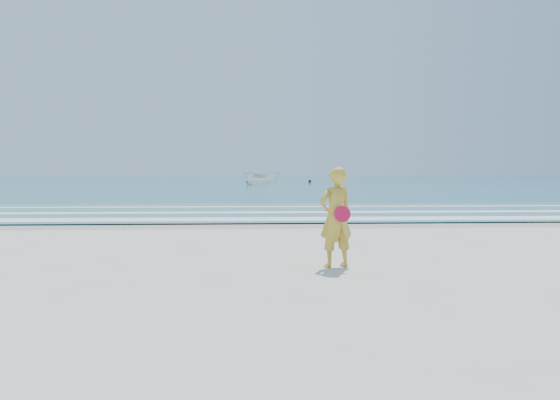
{
  "coord_description": "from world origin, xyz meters",
  "views": [
    {
      "loc": [
        -0.55,
        -7.31,
        1.59
      ],
      "look_at": [
        0.06,
        4.0,
        1.0
      ],
      "focal_mm": 35.0,
      "sensor_mm": 36.0,
      "label": 1
    }
  ],
  "objects": [
    {
      "name": "ground",
      "position": [
        0.0,
        0.0,
        0.0
      ],
      "size": [
        400.0,
        400.0,
        0.0
      ],
      "primitive_type": "plane",
      "color": "silver",
      "rests_on": "ground"
    },
    {
      "name": "wet_sand",
      "position": [
        0.0,
        9.0,
        0.0
      ],
      "size": [
        400.0,
        2.4,
        0.0
      ],
      "primitive_type": "cube",
      "color": "#B2A893",
      "rests_on": "ground"
    },
    {
      "name": "ocean",
      "position": [
        0.0,
        105.0,
        0.02
      ],
      "size": [
        400.0,
        190.0,
        0.04
      ],
      "primitive_type": "cube",
      "color": "#19727F",
      "rests_on": "ground"
    },
    {
      "name": "shallow",
      "position": [
        0.0,
        14.0,
        0.04
      ],
      "size": [
        400.0,
        10.0,
        0.01
      ],
      "primitive_type": "cube",
      "color": "#59B7AD",
      "rests_on": "ocean"
    },
    {
      "name": "foam_near",
      "position": [
        0.0,
        10.3,
        0.05
      ],
      "size": [
        400.0,
        1.4,
        0.01
      ],
      "primitive_type": "cube",
      "color": "white",
      "rests_on": "shallow"
    },
    {
      "name": "foam_mid",
      "position": [
        0.0,
        13.2,
        0.05
      ],
      "size": [
        400.0,
        0.9,
        0.01
      ],
      "primitive_type": "cube",
      "color": "white",
      "rests_on": "shallow"
    },
    {
      "name": "foam_far",
      "position": [
        0.0,
        16.5,
        0.05
      ],
      "size": [
        400.0,
        0.6,
        0.01
      ],
      "primitive_type": "cube",
      "color": "white",
      "rests_on": "shallow"
    },
    {
      "name": "boat",
      "position": [
        0.75,
        55.9,
        0.84
      ],
      "size": [
        4.17,
        1.63,
        1.6
      ],
      "primitive_type": "imported",
      "rotation": [
        0.0,
        0.0,
        1.59
      ],
      "color": "white",
      "rests_on": "ocean"
    },
    {
      "name": "buoy",
      "position": [
        7.63,
        67.84,
        0.25
      ],
      "size": [
        0.42,
        0.42,
        0.42
      ],
      "primitive_type": "sphere",
      "color": "black",
      "rests_on": "ocean"
    },
    {
      "name": "woman",
      "position": [
        0.86,
        1.64,
        0.83
      ],
      "size": [
        0.71,
        0.6,
        1.66
      ],
      "color": "gold",
      "rests_on": "ground"
    }
  ]
}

